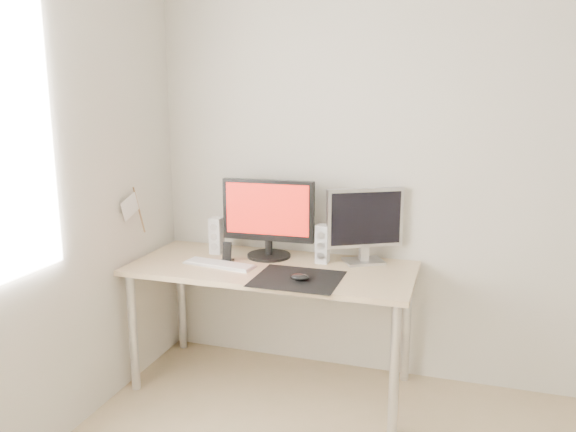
# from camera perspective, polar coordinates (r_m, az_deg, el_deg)

# --- Properties ---
(wall_back) EXTENTS (3.50, 0.00, 3.50)m
(wall_back) POSITION_cam_1_polar(r_m,az_deg,el_deg) (3.27, 16.10, 4.22)
(wall_back) COLOR beige
(wall_back) RESTS_ON ground
(mousepad) EXTENTS (0.45, 0.40, 0.00)m
(mousepad) POSITION_cam_1_polar(r_m,az_deg,el_deg) (2.97, 0.96, -6.40)
(mousepad) COLOR black
(mousepad) RESTS_ON desk
(mouse) EXTENTS (0.10, 0.06, 0.04)m
(mouse) POSITION_cam_1_polar(r_m,az_deg,el_deg) (2.93, 1.17, -6.24)
(mouse) COLOR black
(mouse) RESTS_ON mousepad
(desk) EXTENTS (1.60, 0.70, 0.73)m
(desk) POSITION_cam_1_polar(r_m,az_deg,el_deg) (3.21, -1.66, -6.42)
(desk) COLOR #D1B587
(desk) RESTS_ON ground
(main_monitor) EXTENTS (0.55, 0.27, 0.47)m
(main_monitor) POSITION_cam_1_polar(r_m,az_deg,el_deg) (3.30, -2.02, 0.04)
(main_monitor) COLOR black
(main_monitor) RESTS_ON desk
(second_monitor) EXTENTS (0.41, 0.26, 0.43)m
(second_monitor) POSITION_cam_1_polar(r_m,az_deg,el_deg) (3.22, 7.82, -0.60)
(second_monitor) COLOR silver
(second_monitor) RESTS_ON desk
(speaker_left) EXTENTS (0.07, 0.09, 0.22)m
(speaker_left) POSITION_cam_1_polar(r_m,az_deg,el_deg) (3.44, -7.26, -1.97)
(speaker_left) COLOR silver
(speaker_left) RESTS_ON desk
(speaker_right) EXTENTS (0.07, 0.09, 0.22)m
(speaker_right) POSITION_cam_1_polar(r_m,az_deg,el_deg) (3.23, 3.53, -2.84)
(speaker_right) COLOR silver
(speaker_right) RESTS_ON desk
(keyboard) EXTENTS (0.43, 0.17, 0.02)m
(keyboard) POSITION_cam_1_polar(r_m,az_deg,el_deg) (3.22, -6.99, -4.88)
(keyboard) COLOR silver
(keyboard) RESTS_ON desk
(phone_dock) EXTENTS (0.07, 0.06, 0.12)m
(phone_dock) POSITION_cam_1_polar(r_m,az_deg,el_deg) (3.27, -6.21, -4.05)
(phone_dock) COLOR black
(phone_dock) RESTS_ON desk
(pennant) EXTENTS (0.01, 0.23, 0.29)m
(pennant) POSITION_cam_1_polar(r_m,az_deg,el_deg) (3.33, -15.47, 0.85)
(pennant) COLOR #A57F54
(pennant) RESTS_ON wall_left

